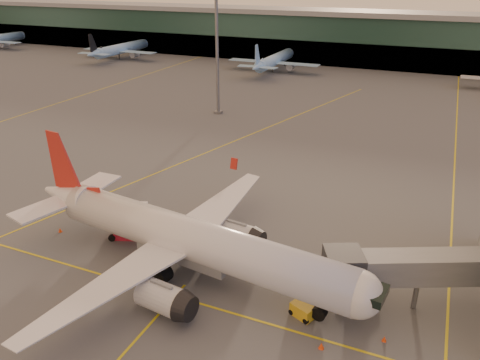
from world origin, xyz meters
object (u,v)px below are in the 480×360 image
at_px(main_airplane, 185,239).
at_px(gpu_cart, 302,311).
at_px(catering_truck, 125,219).
at_px(pushback_tug, 359,280).

height_order(main_airplane, gpu_cart, main_airplane).
height_order(catering_truck, pushback_tug, catering_truck).
bearing_deg(catering_truck, pushback_tug, -18.40).
bearing_deg(gpu_cart, pushback_tug, 83.14).
distance_m(main_airplane, catering_truck, 11.07).
relative_size(catering_truck, pushback_tug, 1.48).
relative_size(gpu_cart, pushback_tug, 0.64).
relative_size(main_airplane, pushback_tug, 10.54).
distance_m(catering_truck, pushback_tug, 27.86).
xyz_separation_m(main_airplane, catering_truck, (-10.35, 3.52, -1.73)).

